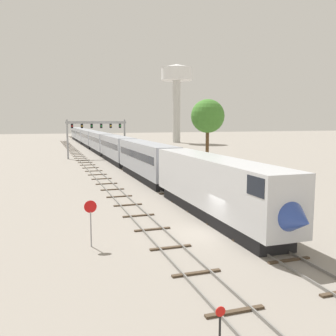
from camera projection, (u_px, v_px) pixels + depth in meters
The scene contains 9 objects.
ground_plane at pixel (210, 233), 25.51m from camera, with size 400.00×400.00×0.00m, color gray.
track_main at pixel (104, 155), 82.58m from camera, with size 2.60×200.00×0.16m.
track_near at pixel (89, 166), 62.04m from camera, with size 2.60×160.00×0.16m.
passenger_train at pixel (100, 142), 87.43m from camera, with size 3.04×143.53×4.80m.
signal_gantry at pixel (97, 130), 75.38m from camera, with size 12.10×0.49×7.81m.
water_tower at pixel (177, 80), 125.72m from camera, with size 10.49×10.49×26.26m.
switch_stand at pixel (220, 332), 12.69m from camera, with size 0.36×0.24×1.46m.
stop_sign at pixel (91, 217), 22.60m from camera, with size 0.76×0.08×2.88m.
trackside_tree_left at pixel (208, 116), 60.96m from camera, with size 5.50×5.50×11.08m.
Camera 1 is at (-10.53, -22.56, 7.68)m, focal length 39.98 mm.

